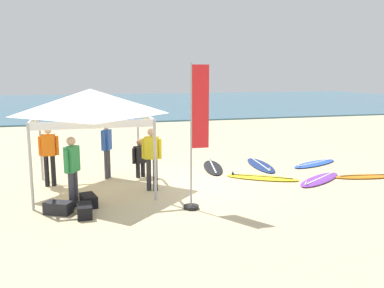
{
  "coord_description": "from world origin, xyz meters",
  "views": [
    {
      "loc": [
        -2.99,
        -11.14,
        3.16
      ],
      "look_at": [
        0.37,
        0.95,
        1.0
      ],
      "focal_mm": 38.64,
      "sensor_mm": 36.0,
      "label": 1
    }
  ],
  "objects_px": {
    "surfboard_orange": "(366,176)",
    "gear_bag_near_tent": "(58,208)",
    "person_yellow": "(152,155)",
    "person_orange": "(49,152)",
    "surfboard_black": "(213,167)",
    "gear_bag_by_pole": "(89,201)",
    "person_black": "(140,156)",
    "banner_flag": "(196,143)",
    "gear_bag_on_sand": "(85,211)",
    "surfboard_purple": "(320,179)",
    "surfboard_navy": "(261,165)",
    "canopy_tent": "(91,102)",
    "surfboard_blue": "(315,164)",
    "person_blue": "(107,146)",
    "surfboard_yellow": "(262,178)",
    "person_green": "(72,167)"
  },
  "relations": [
    {
      "from": "surfboard_orange",
      "to": "gear_bag_near_tent",
      "type": "bearing_deg",
      "value": -173.99
    },
    {
      "from": "person_yellow",
      "to": "person_orange",
      "type": "xyz_separation_m",
      "value": [
        -2.69,
        1.21,
        0.0
      ]
    },
    {
      "from": "surfboard_black",
      "to": "gear_bag_by_pole",
      "type": "height_order",
      "value": "gear_bag_by_pole"
    },
    {
      "from": "person_black",
      "to": "banner_flag",
      "type": "height_order",
      "value": "banner_flag"
    },
    {
      "from": "surfboard_black",
      "to": "gear_bag_by_pole",
      "type": "relative_size",
      "value": 3.81
    },
    {
      "from": "gear_bag_by_pole",
      "to": "gear_bag_on_sand",
      "type": "bearing_deg",
      "value": -98.25
    },
    {
      "from": "surfboard_purple",
      "to": "surfboard_orange",
      "type": "height_order",
      "value": "same"
    },
    {
      "from": "surfboard_orange",
      "to": "gear_bag_near_tent",
      "type": "xyz_separation_m",
      "value": [
        -8.97,
        -0.94,
        0.1
      ]
    },
    {
      "from": "surfboard_navy",
      "to": "banner_flag",
      "type": "relative_size",
      "value": 0.7
    },
    {
      "from": "person_orange",
      "to": "gear_bag_on_sand",
      "type": "distance_m",
      "value": 3.11
    },
    {
      "from": "canopy_tent",
      "to": "gear_bag_by_pole",
      "type": "distance_m",
      "value": 2.71
    },
    {
      "from": "surfboard_blue",
      "to": "person_orange",
      "type": "xyz_separation_m",
      "value": [
        -8.74,
        -0.46,
        0.95
      ]
    },
    {
      "from": "person_orange",
      "to": "surfboard_purple",
      "type": "bearing_deg",
      "value": -11.11
    },
    {
      "from": "surfboard_black",
      "to": "gear_bag_near_tent",
      "type": "relative_size",
      "value": 3.81
    },
    {
      "from": "surfboard_purple",
      "to": "person_orange",
      "type": "xyz_separation_m",
      "value": [
        -7.68,
        1.51,
        0.95
      ]
    },
    {
      "from": "surfboard_blue",
      "to": "gear_bag_on_sand",
      "type": "distance_m",
      "value": 8.53
    },
    {
      "from": "surfboard_navy",
      "to": "person_orange",
      "type": "height_order",
      "value": "person_orange"
    },
    {
      "from": "surfboard_black",
      "to": "person_blue",
      "type": "relative_size",
      "value": 1.34
    },
    {
      "from": "surfboard_yellow",
      "to": "person_yellow",
      "type": "bearing_deg",
      "value": -173.96
    },
    {
      "from": "surfboard_navy",
      "to": "surfboard_black",
      "type": "height_order",
      "value": "same"
    },
    {
      "from": "gear_bag_on_sand",
      "to": "canopy_tent",
      "type": "bearing_deg",
      "value": 82.32
    },
    {
      "from": "surfboard_blue",
      "to": "person_yellow",
      "type": "distance_m",
      "value": 6.34
    },
    {
      "from": "surfboard_blue",
      "to": "person_yellow",
      "type": "height_order",
      "value": "person_yellow"
    },
    {
      "from": "surfboard_blue",
      "to": "gear_bag_by_pole",
      "type": "relative_size",
      "value": 3.7
    },
    {
      "from": "surfboard_blue",
      "to": "surfboard_orange",
      "type": "xyz_separation_m",
      "value": [
        0.53,
        -2.02,
        0.0
      ]
    },
    {
      "from": "surfboard_yellow",
      "to": "surfboard_blue",
      "type": "distance_m",
      "value": 2.93
    },
    {
      "from": "surfboard_yellow",
      "to": "surfboard_black",
      "type": "bearing_deg",
      "value": 119.71
    },
    {
      "from": "gear_bag_near_tent",
      "to": "person_orange",
      "type": "bearing_deg",
      "value": 96.8
    },
    {
      "from": "gear_bag_by_pole",
      "to": "person_blue",
      "type": "bearing_deg",
      "value": 76.21
    },
    {
      "from": "person_blue",
      "to": "gear_bag_by_pole",
      "type": "distance_m",
      "value": 2.83
    },
    {
      "from": "surfboard_yellow",
      "to": "gear_bag_by_pole",
      "type": "xyz_separation_m",
      "value": [
        -5.13,
        -1.29,
        0.1
      ]
    },
    {
      "from": "person_green",
      "to": "gear_bag_near_tent",
      "type": "xyz_separation_m",
      "value": [
        -0.35,
        -0.36,
        -0.85
      ]
    },
    {
      "from": "surfboard_orange",
      "to": "person_yellow",
      "type": "height_order",
      "value": "person_yellow"
    },
    {
      "from": "person_black",
      "to": "person_orange",
      "type": "bearing_deg",
      "value": -172.93
    },
    {
      "from": "surfboard_orange",
      "to": "gear_bag_on_sand",
      "type": "relative_size",
      "value": 3.36
    },
    {
      "from": "person_yellow",
      "to": "gear_bag_by_pole",
      "type": "relative_size",
      "value": 2.85
    },
    {
      "from": "surfboard_black",
      "to": "gear_bag_by_pole",
      "type": "xyz_separation_m",
      "value": [
        -4.15,
        -3.01,
        0.1
      ]
    },
    {
      "from": "surfboard_navy",
      "to": "person_orange",
      "type": "xyz_separation_m",
      "value": [
        -6.81,
        -0.74,
        0.95
      ]
    },
    {
      "from": "person_yellow",
      "to": "banner_flag",
      "type": "relative_size",
      "value": 0.5
    },
    {
      "from": "surfboard_yellow",
      "to": "surfboard_black",
      "type": "relative_size",
      "value": 0.94
    },
    {
      "from": "canopy_tent",
      "to": "banner_flag",
      "type": "xyz_separation_m",
      "value": [
        2.25,
        -2.34,
        -0.81
      ]
    },
    {
      "from": "surfboard_purple",
      "to": "gear_bag_by_pole",
      "type": "height_order",
      "value": "gear_bag_by_pole"
    },
    {
      "from": "canopy_tent",
      "to": "surfboard_blue",
      "type": "height_order",
      "value": "canopy_tent"
    },
    {
      "from": "surfboard_purple",
      "to": "person_green",
      "type": "xyz_separation_m",
      "value": [
        -7.04,
        -0.64,
        0.95
      ]
    },
    {
      "from": "surfboard_orange",
      "to": "gear_bag_by_pole",
      "type": "xyz_separation_m",
      "value": [
        -8.29,
        -0.57,
        0.1
      ]
    },
    {
      "from": "surfboard_blue",
      "to": "surfboard_navy",
      "type": "height_order",
      "value": "same"
    },
    {
      "from": "person_blue",
      "to": "gear_bag_near_tent",
      "type": "distance_m",
      "value": 3.38
    },
    {
      "from": "surfboard_purple",
      "to": "gear_bag_near_tent",
      "type": "bearing_deg",
      "value": -172.28
    },
    {
      "from": "canopy_tent",
      "to": "person_blue",
      "type": "relative_size",
      "value": 1.76
    },
    {
      "from": "person_black",
      "to": "surfboard_navy",
      "type": "bearing_deg",
      "value": 5.65
    }
  ]
}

